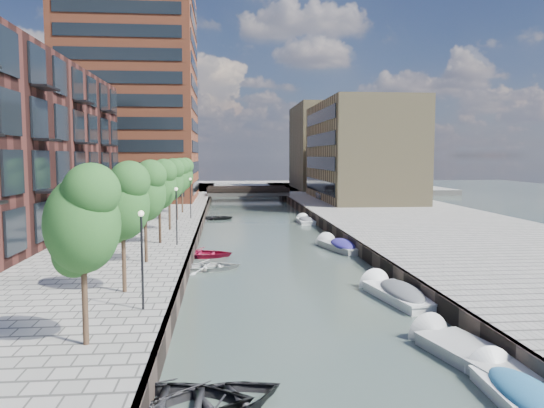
{
  "coord_description": "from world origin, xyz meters",
  "views": [
    {
      "loc": [
        -3.81,
        -13.9,
        7.36
      ],
      "look_at": [
        0.0,
        28.1,
        3.5
      ],
      "focal_mm": 35.0,
      "sensor_mm": 36.0,
      "label": 1
    }
  ],
  "objects": [
    {
      "name": "apartment_block",
      "position": [
        -20.0,
        30.0,
        8.0
      ],
      "size": [
        8.0,
        38.0,
        14.0
      ],
      "primitive_type": "cube",
      "color": "#321613",
      "rests_on": "quay_left"
    },
    {
      "name": "lamp_1",
      "position": [
        -7.2,
        24.0,
        3.51
      ],
      "size": [
        0.24,
        0.24,
        4.12
      ],
      "color": "black",
      "rests_on": "quay_left"
    },
    {
      "name": "motorboat_4",
      "position": [
        5.08,
        43.49,
        0.19
      ],
      "size": [
        1.6,
        4.58,
        1.53
      ],
      "color": "white",
      "rests_on": "ground"
    },
    {
      "name": "sloop_2",
      "position": [
        -5.4,
        24.55,
        0.0
      ],
      "size": [
        4.6,
        3.49,
        0.9
      ],
      "primitive_type": "imported",
      "rotation": [
        0.0,
        0.0,
        1.47
      ],
      "color": "#A11134",
      "rests_on": "ground"
    },
    {
      "name": "car",
      "position": [
        10.65,
        62.53,
        1.69
      ],
      "size": [
        1.81,
        4.1,
        1.37
      ],
      "primitive_type": "imported",
      "rotation": [
        0.0,
        0.0,
        0.05
      ],
      "color": "#A9ABAE",
      "rests_on": "quay_right"
    },
    {
      "name": "lamp_0",
      "position": [
        -7.2,
        8.0,
        3.51
      ],
      "size": [
        0.24,
        0.24,
        4.12
      ],
      "color": "black",
      "rests_on": "quay_left"
    },
    {
      "name": "motorboat_0",
      "position": [
        5.01,
        0.49,
        0.21
      ],
      "size": [
        1.99,
        5.2,
        1.71
      ],
      "color": "white",
      "rests_on": "ground"
    },
    {
      "name": "tree_0",
      "position": [
        -8.5,
        4.0,
        5.31
      ],
      "size": [
        2.5,
        2.5,
        5.95
      ],
      "color": "#382619",
      "rests_on": "quay_left"
    },
    {
      "name": "motorboat_1",
      "position": [
        5.06,
        12.29,
        0.23
      ],
      "size": [
        2.95,
        5.92,
        1.89
      ],
      "color": "white",
      "rests_on": "ground"
    },
    {
      "name": "sloop_4",
      "position": [
        -4.9,
        47.13,
        0.0
      ],
      "size": [
        4.49,
        3.38,
        0.88
      ],
      "primitive_type": "imported",
      "rotation": [
        0.0,
        0.0,
        1.65
      ],
      "color": "black",
      "rests_on": "ground"
    },
    {
      "name": "tree_2",
      "position": [
        -8.5,
        18.0,
        5.31
      ],
      "size": [
        2.5,
        2.5,
        5.95
      ],
      "color": "#382619",
      "rests_on": "quay_left"
    },
    {
      "name": "tan_block_near",
      "position": [
        16.0,
        62.0,
        8.0
      ],
      "size": [
        12.0,
        25.0,
        14.0
      ],
      "primitive_type": "cube",
      "color": "#8D7D56",
      "rests_on": "quay_right"
    },
    {
      "name": "tan_block_far",
      "position": [
        16.0,
        88.0,
        9.0
      ],
      "size": [
        12.0,
        20.0,
        16.0
      ],
      "primitive_type": "cube",
      "color": "#8D7D56",
      "rests_on": "quay_right"
    },
    {
      "name": "quay_wall_left",
      "position": [
        -6.1,
        40.0,
        0.5
      ],
      "size": [
        0.25,
        140.0,
        1.0
      ],
      "primitive_type": "cube",
      "color": "#332823",
      "rests_on": "ground"
    },
    {
      "name": "tree_1",
      "position": [
        -8.5,
        11.0,
        5.31
      ],
      "size": [
        2.5,
        2.5,
        5.95
      ],
      "color": "#382619",
      "rests_on": "quay_left"
    },
    {
      "name": "motorboat_3",
      "position": [
        5.26,
        26.74,
        0.23
      ],
      "size": [
        3.33,
        5.86,
        1.85
      ],
      "color": "#B1B2B0",
      "rests_on": "ground"
    },
    {
      "name": "lamp_2",
      "position": [
        -7.2,
        40.0,
        3.51
      ],
      "size": [
        0.24,
        0.24,
        4.12
      ],
      "color": "black",
      "rests_on": "quay_left"
    },
    {
      "name": "sloop_3",
      "position": [
        -4.81,
        20.05,
        0.0
      ],
      "size": [
        4.42,
        3.42,
        0.84
      ],
      "primitive_type": "imported",
      "rotation": [
        0.0,
        0.0,
        1.7
      ],
      "color": "silver",
      "rests_on": "ground"
    },
    {
      "name": "quay_wall_right",
      "position": [
        6.1,
        40.0,
        0.5
      ],
      "size": [
        0.25,
        140.0,
        1.0
      ],
      "primitive_type": "cube",
      "color": "#332823",
      "rests_on": "ground"
    },
    {
      "name": "tree_3",
      "position": [
        -8.5,
        25.0,
        5.31
      ],
      "size": [
        2.5,
        2.5,
        5.95
      ],
      "color": "#382619",
      "rests_on": "quay_left"
    },
    {
      "name": "tree_5",
      "position": [
        -8.5,
        39.0,
        5.31
      ],
      "size": [
        2.5,
        2.5,
        5.95
      ],
      "color": "#382619",
      "rests_on": "quay_left"
    },
    {
      "name": "tower",
      "position": [
        -17.0,
        65.0,
        16.0
      ],
      "size": [
        18.0,
        18.0,
        30.0
      ],
      "primitive_type": "cube",
      "color": "brown",
      "rests_on": "quay_left"
    },
    {
      "name": "quay_right",
      "position": [
        16.0,
        40.0,
        0.5
      ],
      "size": [
        20.0,
        140.0,
        1.0
      ],
      "primitive_type": "cube",
      "color": "gray",
      "rests_on": "ground"
    },
    {
      "name": "bridge",
      "position": [
        0.0,
        72.0,
        1.39
      ],
      "size": [
        13.0,
        6.0,
        1.3
      ],
      "color": "gray",
      "rests_on": "ground"
    },
    {
      "name": "far_closure",
      "position": [
        0.0,
        100.0,
        0.5
      ],
      "size": [
        80.0,
        40.0,
        1.0
      ],
      "primitive_type": "cube",
      "color": "gray",
      "rests_on": "ground"
    },
    {
      "name": "tree_6",
      "position": [
        -8.5,
        46.0,
        5.31
      ],
      "size": [
        2.5,
        2.5,
        5.95
      ],
      "color": "#382619",
      "rests_on": "quay_left"
    },
    {
      "name": "water",
      "position": [
        0.0,
        40.0,
        0.0
      ],
      "size": [
        300.0,
        300.0,
        0.0
      ],
      "primitive_type": "plane",
      "color": "#38473F",
      "rests_on": "ground"
    },
    {
      "name": "motorboat_2",
      "position": [
        4.92,
        4.15,
        0.11
      ],
      "size": [
        3.2,
        5.95,
        1.89
      ],
      "color": "#B2B2B0",
      "rests_on": "ground"
    },
    {
      "name": "tree_4",
      "position": [
        -8.5,
        32.0,
        5.31
      ],
      "size": [
        2.5,
        2.5,
        5.95
      ],
      "color": "#382619",
      "rests_on": "quay_left"
    }
  ]
}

